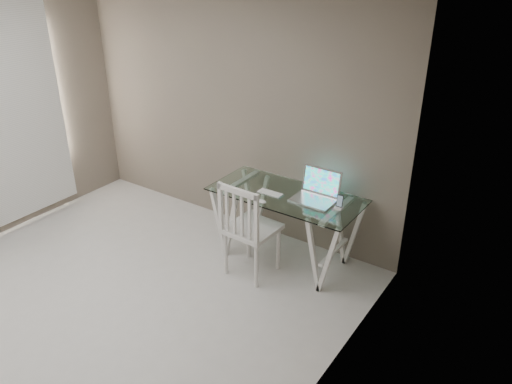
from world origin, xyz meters
TOP-DOWN VIEW (x-y plane):
  - room at (-0.06, 0.02)m, footprint 4.50×4.52m
  - desk at (0.94, 1.84)m, footprint 1.50×0.70m
  - chair at (0.79, 1.39)m, footprint 0.47×0.47m
  - laptop at (1.23, 1.92)m, footprint 0.40×0.33m
  - keyboard at (0.80, 1.77)m, footprint 0.26×0.11m
  - mouse at (0.84, 1.55)m, footprint 0.10×0.06m
  - phone_dock at (1.50, 1.86)m, footprint 0.07×0.07m

SIDE VIEW (x-z plane):
  - desk at x=0.94m, z-range 0.01..0.76m
  - chair at x=0.79m, z-range 0.05..1.05m
  - keyboard at x=0.80m, z-range 0.75..0.75m
  - mouse at x=0.84m, z-range 0.75..0.78m
  - phone_dock at x=1.50m, z-range 0.72..0.85m
  - laptop at x=1.23m, z-range 0.67..0.95m
  - room at x=-0.06m, z-range 0.36..3.07m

